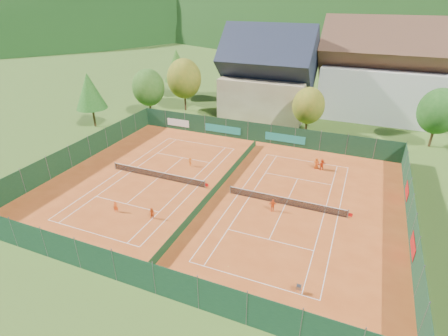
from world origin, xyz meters
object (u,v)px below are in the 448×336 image
at_px(chalet, 268,78).
at_px(player_left_near, 116,207).
at_px(player_left_mid, 152,214).
at_px(ball_hopper, 299,287).
at_px(player_right_far_a, 316,163).
at_px(player_left_far, 190,162).
at_px(hotel_block_a, 382,76).
at_px(player_right_near, 273,205).
at_px(player_right_far_b, 322,165).

height_order(chalet, player_left_near, chalet).
bearing_deg(player_left_mid, ball_hopper, -20.30).
bearing_deg(player_right_far_a, player_left_near, 25.16).
height_order(player_left_mid, player_left_far, player_left_mid).
bearing_deg(ball_hopper, hotel_block_a, 84.98).
relative_size(player_left_mid, player_left_far, 1.09).
bearing_deg(ball_hopper, player_right_far_a, 95.80).
xyz_separation_m(player_left_near, player_left_mid, (4.20, 0.34, 0.01)).
distance_m(player_left_mid, player_right_near, 12.39).
height_order(player_right_near, player_right_far_b, player_right_far_b).
xyz_separation_m(player_left_near, player_right_far_a, (17.63, 18.16, 0.11)).
relative_size(hotel_block_a, player_left_near, 17.32).
relative_size(player_left_near, player_right_far_b, 0.82).
bearing_deg(player_right_far_a, player_right_far_b, 145.73).
bearing_deg(player_left_far, player_right_far_b, -127.85).
distance_m(player_left_near, player_right_far_b, 25.70).
height_order(hotel_block_a, player_left_far, hotel_block_a).
xyz_separation_m(hotel_block_a, player_left_mid, (-19.85, -43.67, -6.74)).
relative_size(hotel_block_a, player_left_mid, 16.91).
relative_size(ball_hopper, player_right_near, 0.56).
distance_m(player_right_near, player_right_far_a, 12.09).
xyz_separation_m(player_right_near, player_right_far_a, (2.60, 11.81, 0.02)).
distance_m(hotel_block_a, player_left_mid, 48.44).
relative_size(hotel_block_a, player_right_far_b, 14.16).
bearing_deg(player_left_near, ball_hopper, -48.08).
distance_m(ball_hopper, player_left_near, 20.20).
height_order(hotel_block_a, player_right_near, hotel_block_a).
bearing_deg(chalet, player_right_near, -72.49).
bearing_deg(chalet, ball_hopper, -70.47).
height_order(ball_hopper, player_left_far, player_left_far).
bearing_deg(player_left_mid, player_right_near, 23.27).
relative_size(player_left_far, player_right_far_b, 0.77).
height_order(player_right_near, player_right_far_a, player_right_far_a).
relative_size(player_left_near, player_right_near, 0.88).
height_order(chalet, ball_hopper, chalet).
relative_size(player_right_far_a, player_right_far_b, 0.96).
height_order(ball_hopper, player_left_near, player_left_near).
distance_m(hotel_block_a, player_left_near, 50.60).
relative_size(player_right_near, player_right_far_b, 0.93).
height_order(player_left_far, player_right_far_a, player_right_far_a).
relative_size(player_left_mid, player_right_far_b, 0.84).
bearing_deg(player_right_near, player_left_near, -175.20).
height_order(ball_hopper, player_right_near, player_right_near).
distance_m(player_left_far, player_right_far_b, 17.04).
height_order(player_left_mid, player_right_far_b, player_right_far_b).
height_order(chalet, hotel_block_a, hotel_block_a).
distance_m(ball_hopper, player_left_mid, 16.17).
bearing_deg(player_right_near, ball_hopper, -82.53).
bearing_deg(player_left_far, player_left_mid, 132.85).
height_order(player_left_near, player_right_far_a, player_right_far_a).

